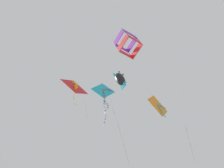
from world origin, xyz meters
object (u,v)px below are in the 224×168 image
kite_diamond_near_left (103,91)px  kite_fish_near_right (120,79)px  kite_diamond_mid_left (158,106)px  kite_delta_far_centre (75,87)px  kite_box_upper_right (128,44)px  kite_diamond_highest (103,91)px

kite_diamond_near_left → kite_fish_near_right: bearing=64.4°
kite_fish_near_right → kite_diamond_mid_left: bearing=172.9°
kite_fish_near_right → kite_delta_far_centre: 7.47m
kite_box_upper_right → kite_delta_far_centre: size_ratio=0.43×
kite_box_upper_right → kite_diamond_near_left: kite_diamond_near_left is taller
kite_box_upper_right → kite_delta_far_centre: bearing=-93.7°
kite_fish_near_right → kite_delta_far_centre: bearing=-90.7°
kite_diamond_mid_left → kite_fish_near_right: 3.80m
kite_diamond_mid_left → kite_diamond_highest: 5.71m
kite_diamond_mid_left → kite_diamond_near_left: (5.60, -2.42, 5.17)m
kite_box_upper_right → kite_diamond_near_left: 9.91m
kite_diamond_mid_left → kite_box_upper_right: 5.85m
kite_box_upper_right → kite_delta_far_centre: (6.99, -5.89, 2.90)m
kite_fish_near_right → kite_diamond_near_left: kite_diamond_near_left is taller
kite_diamond_near_left → kite_diamond_mid_left: bearing=98.7°
kite_diamond_mid_left → kite_diamond_near_left: size_ratio=1.59×
kite_diamond_near_left → kite_box_upper_right: bearing=63.1°
kite_fish_near_right → kite_delta_far_centre: kite_delta_far_centre is taller
kite_diamond_highest → kite_delta_far_centre: kite_delta_far_centre is taller
kite_fish_near_right → kite_diamond_highest: 4.63m
kite_diamond_near_left → kite_diamond_highest: size_ratio=0.49×
kite_diamond_mid_left → kite_diamond_highest: (4.80, -0.24, 3.08)m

